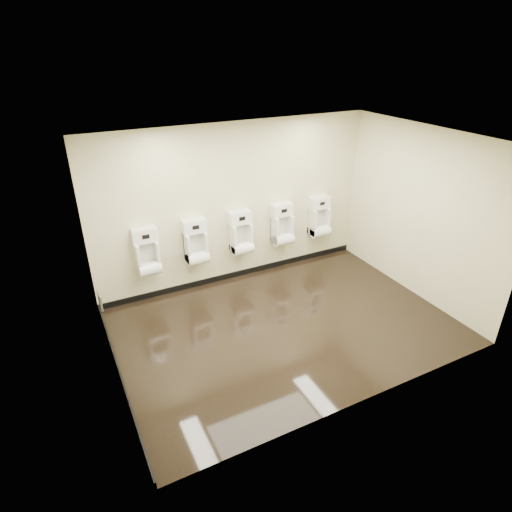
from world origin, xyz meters
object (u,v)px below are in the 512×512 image
Objects in this scene: urinal_3 at (282,227)px; urinal_4 at (319,220)px; access_panel at (100,300)px; urinal_0 at (147,255)px; urinal_2 at (241,236)px; urinal_1 at (196,245)px.

urinal_3 is 1.00× the size of urinal_4.
urinal_0 is at bearing 25.94° from access_panel.
urinal_4 is at bearing 0.00° from urinal_2.
urinal_0 is at bearing 180.00° from urinal_2.
urinal_3 is (1.67, 0.00, 0.00)m from urinal_1.
urinal_3 is 0.82m from urinal_4.
urinal_0 is (0.85, 0.41, 0.37)m from access_panel.
urinal_4 is at bearing 0.00° from urinal_1.
urinal_0 is 1.00× the size of urinal_2.
urinal_2 is at bearing 0.00° from urinal_1.
urinal_1 is 1.00× the size of urinal_3.
urinal_1 is 0.83m from urinal_2.
urinal_3 and urinal_4 have the same top height.
access_panel is at bearing -172.92° from urinal_3.
urinal_1 is at bearing 180.00° from urinal_4.
urinal_4 is (3.31, 0.00, 0.00)m from urinal_0.
access_panel is 0.33× the size of urinal_2.
urinal_4 is at bearing 0.00° from urinal_3.
urinal_2 is at bearing 9.40° from access_panel.
urinal_0 is 0.82m from urinal_1.
urinal_0 is 2.49m from urinal_3.
urinal_0 and urinal_1 have the same top height.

